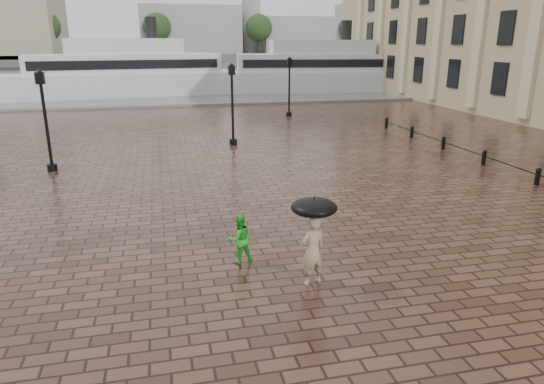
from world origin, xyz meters
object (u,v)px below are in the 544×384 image
at_px(child_pedestrian, 240,239).
at_px(ferry_far, 321,70).
at_px(adult_pedestrian, 313,251).
at_px(street_lamps, 151,99).
at_px(ferry_near, 126,72).

height_order(child_pedestrian, ferry_far, ferry_far).
height_order(adult_pedestrian, ferry_far, ferry_far).
height_order(street_lamps, child_pedestrian, street_lamps).
bearing_deg(street_lamps, ferry_far, 52.24).
distance_m(street_lamps, child_pedestrian, 19.22).
relative_size(adult_pedestrian, ferry_far, 0.07).
xyz_separation_m(adult_pedestrian, ferry_far, (15.40, 45.42, 1.52)).
bearing_deg(adult_pedestrian, child_pedestrian, -59.18).
bearing_deg(ferry_near, adult_pedestrian, -89.99).
distance_m(street_lamps, ferry_near, 25.24).
bearing_deg(adult_pedestrian, ferry_far, -122.14).
bearing_deg(child_pedestrian, adult_pedestrian, 121.29).
bearing_deg(ferry_far, adult_pedestrian, -101.68).
relative_size(child_pedestrian, ferry_near, 0.05).
xyz_separation_m(child_pedestrian, ferry_near, (-5.05, 44.10, 1.77)).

